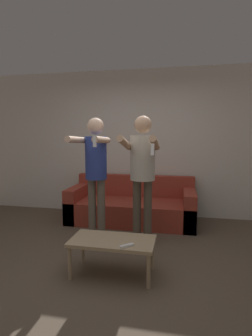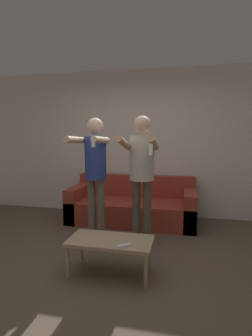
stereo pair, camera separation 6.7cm
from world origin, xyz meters
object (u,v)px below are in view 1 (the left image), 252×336
Objects in this scene: couch at (132,207)px; person_standing_right at (142,165)px; coffee_table at (112,243)px; remote_on_table at (127,246)px; person_standing_left at (96,166)px.

couch is 1.37m from person_standing_right.
remote_on_table is (0.19, -0.16, 0.06)m from coffee_table.
coffee_table is (0.11, -1.80, 0.09)m from couch.
coffee_table is at bearing -105.08° from person_standing_right.
coffee_table is at bearing -86.46° from couch.
person_standing_right reaches higher than couch.
remote_on_table is at bearing -81.28° from couch.
person_standing_right is at bearing -72.50° from couch.
person_standing_right reaches higher than coffee_table.
coffee_table is 0.25m from remote_on_table.
remote_on_table is at bearing -39.78° from coffee_table.
person_standing_left is at bearing -107.44° from couch.
person_standing_left is 0.99× the size of person_standing_right.
coffee_table is (0.43, -0.78, -0.74)m from person_standing_left.
coffee_table is (-0.21, -0.78, -0.76)m from person_standing_right.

